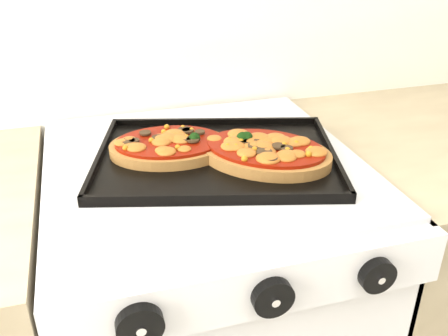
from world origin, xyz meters
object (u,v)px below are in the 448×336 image
object	(u,v)px
pizza_left	(169,144)
baking_tray	(217,155)
pizza_right	(265,151)
stove	(208,335)

from	to	relation	value
pizza_left	baking_tray	bearing A→B (deg)	-27.62
pizza_left	pizza_right	xyz separation A→B (m)	(0.17, -0.08, 0.00)
stove	pizza_left	world-z (taller)	pizza_left
stove	pizza_left	bearing A→B (deg)	147.61
stove	baking_tray	xyz separation A→B (m)	(0.02, -0.00, 0.47)
stove	baking_tray	size ratio (longest dim) A/B	2.03
stove	pizza_right	bearing A→B (deg)	-22.61
baking_tray	pizza_left	xyz separation A→B (m)	(-0.08, 0.04, 0.01)
pizza_right	pizza_left	bearing A→B (deg)	153.63
baking_tray	pizza_right	world-z (taller)	pizza_right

